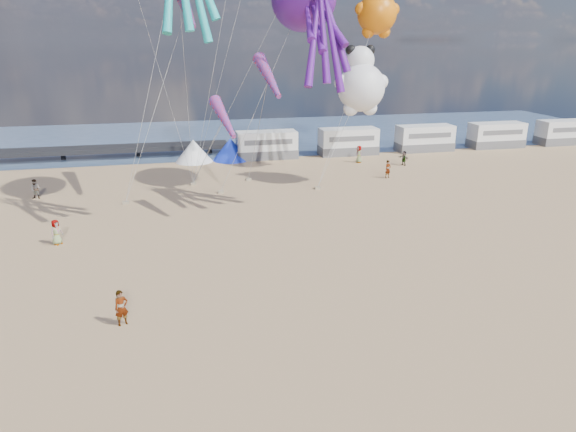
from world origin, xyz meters
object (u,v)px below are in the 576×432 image
object	(u,v)px
standing_person	(121,308)
beachgoer_6	(359,154)
motorhome_4	(564,132)
kite_teddy_orange	(377,14)
motorhome_0	(267,145)
windsock_mid	(268,77)
sandbag_d	(249,179)
sandbag_e	(193,183)
beachgoer_1	(36,189)
windsock_right	(224,118)
sandbag_a	(126,203)
motorhome_2	(425,138)
motorhome_3	(496,135)
beachgoer_0	(56,232)
beachgoer_4	(404,158)
windsock_left	(186,9)
sandbag_c	(318,188)
sandbag_b	(221,192)
tent_white	(194,151)
beachgoer_5	(388,169)
motorhome_1	(348,141)
kite_panda	(361,87)
tent_blue	(231,149)

from	to	relation	value
standing_person	beachgoer_6	distance (m)	36.56
motorhome_4	kite_teddy_orange	distance (m)	33.77
motorhome_0	windsock_mid	size ratio (longest dim) A/B	1.20
sandbag_d	sandbag_e	world-z (taller)	same
beachgoer_1	kite_teddy_orange	xyz separation A→B (m)	(29.80, 1.56, 13.86)
windsock_right	sandbag_a	bearing A→B (deg)	132.15
motorhome_0	sandbag_d	world-z (taller)	motorhome_0
windsock_mid	motorhome_2	bearing A→B (deg)	34.25
motorhome_3	windsock_mid	distance (m)	37.49
beachgoer_0	kite_teddy_orange	distance (m)	32.16
motorhome_2	windsock_mid	world-z (taller)	windsock_mid
motorhome_2	beachgoer_4	bearing A→B (deg)	-130.60
standing_person	windsock_left	size ratio (longest dim) A/B	0.22
sandbag_c	kite_teddy_orange	size ratio (longest dim) A/B	0.08
beachgoer_0	sandbag_b	bearing A→B (deg)	-11.02
beachgoer_6	windsock_left	size ratio (longest dim) A/B	0.24
tent_white	motorhome_2	bearing A→B (deg)	0.00
motorhome_0	sandbag_e	world-z (taller)	motorhome_0
motorhome_0	motorhome_2	distance (m)	19.00
motorhome_4	beachgoer_0	distance (m)	59.97
beachgoer_6	sandbag_b	distance (m)	17.81
motorhome_3	tent_white	world-z (taller)	motorhome_3
sandbag_a	kite_teddy_orange	size ratio (longest dim) A/B	0.08
standing_person	beachgoer_5	distance (m)	31.74
motorhome_1	windsock_left	size ratio (longest dim) A/B	0.85
motorhome_3	kite_panda	size ratio (longest dim) A/B	0.96
sandbag_a	sandbag_b	bearing A→B (deg)	10.52
motorhome_0	motorhome_3	size ratio (longest dim) A/B	1.00
tent_blue	motorhome_3	bearing A→B (deg)	0.00
motorhome_1	tent_blue	world-z (taller)	motorhome_1
sandbag_d	windsock_mid	xyz separation A→B (m)	(0.31, -9.30, 9.92)
beachgoer_5	motorhome_4	bearing A→B (deg)	1.49
kite_teddy_orange	motorhome_3	bearing A→B (deg)	29.93
windsock_left	motorhome_3	bearing A→B (deg)	16.55
motorhome_2	motorhome_1	bearing A→B (deg)	180.00
motorhome_1	kite_panda	xyz separation A→B (m)	(-3.62, -13.14, 7.17)
beachgoer_6	kite_panda	distance (m)	12.28
kite_teddy_orange	windsock_mid	xyz separation A→B (m)	(-11.46, -8.84, -4.65)
motorhome_2	motorhome_3	xyz separation A→B (m)	(9.50, 0.00, 0.00)
beachgoer_0	beachgoer_1	world-z (taller)	beachgoer_0
motorhome_4	beachgoer_4	xyz separation A→B (m)	(-24.54, -6.47, -0.75)
motorhome_0	tent_white	bearing A→B (deg)	180.00
windsock_mid	tent_blue	bearing A→B (deg)	87.43
kite_panda	windsock_right	size ratio (longest dim) A/B	1.60
motorhome_1	beachgoer_5	distance (m)	11.05
beachgoer_0	kite_panda	world-z (taller)	kite_panda
motorhome_1	beachgoer_5	xyz separation A→B (m)	(0.23, -11.03, -0.64)
beachgoer_6	windsock_right	xyz separation A→B (m)	(-15.73, -15.24, 6.46)
kite_teddy_orange	motorhome_2	bearing A→B (deg)	46.51
motorhome_4	beachgoer_6	size ratio (longest dim) A/B	3.61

